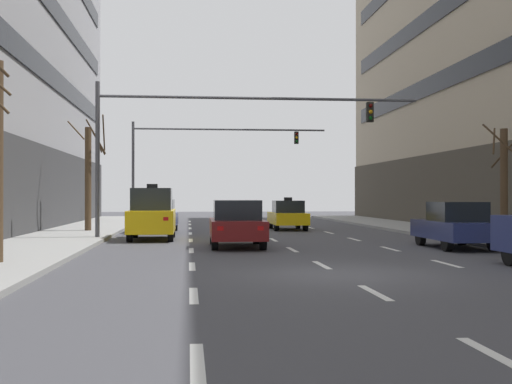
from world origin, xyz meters
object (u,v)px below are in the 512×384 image
object	(u,v)px
street_tree_0	(89,175)
car_driving_2	(158,216)
street_tree_2	(504,181)
taxi_driving_1	(152,214)
traffic_signal_1	(197,149)
car_parked_2	(456,225)
traffic_signal_0	(207,127)
taxi_driving_0	(288,215)
car_driving_3	(237,224)

from	to	relation	value
street_tree_0	car_driving_2	bearing A→B (deg)	8.19
street_tree_2	taxi_driving_1	bearing A→B (deg)	163.64
car_driving_2	traffic_signal_1	distance (m)	12.76
car_parked_2	traffic_signal_0	size ratio (longest dim) A/B	0.32
taxi_driving_0	car_driving_3	bearing A→B (deg)	-107.00
traffic_signal_1	traffic_signal_0	bearing A→B (deg)	-89.25
car_parked_2	street_tree_0	distance (m)	17.68
car_driving_3	traffic_signal_0	xyz separation A→B (m)	(-0.92, 4.12, 3.86)
traffic_signal_0	traffic_signal_1	distance (m)	17.57
traffic_signal_1	street_tree_2	size ratio (longest dim) A/B	2.99
traffic_signal_0	taxi_driving_0	bearing A→B (deg)	59.26
car_driving_3	street_tree_0	xyz separation A→B (m)	(-6.50, 9.33, 1.98)
taxi_driving_1	traffic_signal_0	size ratio (longest dim) A/B	0.33
car_driving_3	taxi_driving_1	bearing A→B (deg)	126.56
car_driving_3	car_driving_2	bearing A→B (deg)	108.15
street_tree_0	street_tree_2	xyz separation A→B (m)	(16.59, -8.92, -0.44)
taxi_driving_1	street_tree_0	size ratio (longest dim) A/B	0.79
car_driving_2	car_parked_2	world-z (taller)	car_driving_2
taxi_driving_0	traffic_signal_1	world-z (taller)	traffic_signal_1
car_parked_2	street_tree_2	distance (m)	3.48
car_driving_3	taxi_driving_0	bearing A→B (deg)	73.00
traffic_signal_1	street_tree_0	bearing A→B (deg)	-113.39
taxi_driving_1	car_parked_2	xyz separation A→B (m)	(10.69, -5.60, -0.27)
taxi_driving_0	traffic_signal_0	distance (m)	9.62
taxi_driving_1	traffic_signal_0	bearing A→B (deg)	-4.55
taxi_driving_0	taxi_driving_1	size ratio (longest dim) A/B	0.95
taxi_driving_1	taxi_driving_0	bearing A→B (deg)	47.48
car_parked_2	street_tree_2	size ratio (longest dim) A/B	0.99
car_parked_2	car_driving_3	bearing A→B (deg)	170.18
traffic_signal_0	street_tree_0	xyz separation A→B (m)	(-5.58, 5.20, -1.88)
taxi_driving_0	street_tree_2	bearing A→B (deg)	-59.98
traffic_signal_1	street_tree_0	distance (m)	13.64
car_driving_3	traffic_signal_0	distance (m)	5.72
street_tree_2	traffic_signal_0	bearing A→B (deg)	161.34
car_parked_2	traffic_signal_1	distance (m)	24.91
taxi_driving_0	taxi_driving_1	xyz separation A→B (m)	(-6.76, -7.37, 0.29)
car_driving_2	street_tree_2	size ratio (longest dim) A/B	1.00
taxi_driving_0	traffic_signal_1	xyz separation A→B (m)	(-4.72, 10.01, 4.17)
taxi_driving_0	street_tree_2	size ratio (longest dim) A/B	0.95
taxi_driving_0	traffic_signal_0	size ratio (longest dim) A/B	0.31
taxi_driving_1	car_parked_2	world-z (taller)	taxi_driving_1
taxi_driving_0	car_parked_2	distance (m)	13.56
taxi_driving_0	street_tree_0	distance (m)	10.54
street_tree_0	car_driving_3	bearing A→B (deg)	-55.11
car_driving_2	car_parked_2	distance (m)	15.42
car_driving_2	street_tree_2	xyz separation A→B (m)	(13.30, -9.39, 1.56)
car_driving_3	traffic_signal_1	bearing A→B (deg)	93.04
taxi_driving_1	car_driving_2	distance (m)	5.50
car_driving_2	street_tree_2	world-z (taller)	street_tree_2
car_parked_2	street_tree_2	world-z (taller)	street_tree_2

